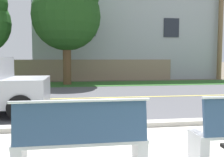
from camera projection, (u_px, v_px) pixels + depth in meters
ground_plane at (105, 93)px, 11.23m from camera, size 140.00×140.00×0.00m
curb_edge at (135, 124)px, 5.66m from camera, size 44.00×0.30×0.11m
street_asphalt at (110, 98)px, 9.75m from camera, size 52.00×8.00×0.01m
road_centre_line at (110, 98)px, 9.75m from camera, size 48.00×0.14×0.01m
far_verge_grass at (97, 84)px, 14.87m from camera, size 48.00×2.80×0.02m
bench_left at (81, 140)px, 3.36m from camera, size 1.75×0.48×1.01m
shade_tree_centre at (68, 11)px, 14.18m from camera, size 3.84×3.84×6.34m
garden_wall at (76, 70)px, 17.03m from camera, size 13.00×0.36×1.40m
house_across_street at (122, 32)px, 20.48m from camera, size 13.95×6.91×7.13m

